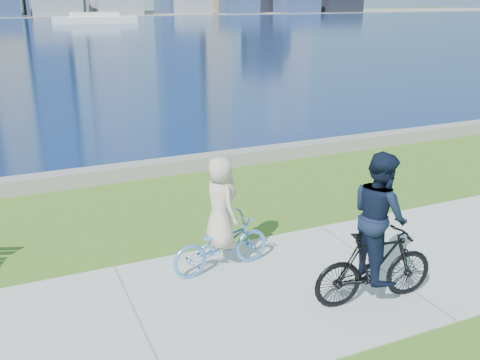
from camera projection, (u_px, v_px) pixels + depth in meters
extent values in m
plane|color=#3D661B|center=(140.00, 323.00, 7.34)|extent=(320.00, 320.00, 0.00)
cube|color=#ACADA7|center=(140.00, 323.00, 7.33)|extent=(80.00, 3.50, 0.02)
cube|color=gray|center=(75.00, 178.00, 12.63)|extent=(90.00, 0.50, 0.35)
cube|color=#0B1E4B|center=(5.00, 30.00, 69.50)|extent=(320.00, 131.00, 0.01)
cube|color=slate|center=(55.00, 2.00, 114.94)|extent=(9.93, 7.80, 6.10)
cube|color=slate|center=(118.00, 1.00, 121.68)|extent=(10.19, 6.64, 6.09)
cube|color=slate|center=(193.00, 5.00, 128.02)|extent=(7.50, 7.10, 4.32)
cube|color=navy|center=(239.00, 4.00, 132.95)|extent=(8.12, 7.53, 4.61)
cube|color=navy|center=(297.00, 4.00, 137.96)|extent=(9.89, 7.77, 4.43)
cube|color=black|center=(339.00, 5.00, 142.82)|extent=(10.54, 7.64, 4.05)
cube|color=white|center=(95.00, 20.00, 85.96)|extent=(13.02, 3.72, 1.12)
cube|color=white|center=(95.00, 14.00, 85.67)|extent=(7.44, 2.79, 0.65)
imported|color=#5FA4E9|center=(221.00, 244.00, 8.62)|extent=(0.78, 1.76, 0.89)
imported|color=beige|center=(220.00, 202.00, 8.38)|extent=(0.55, 0.78, 1.49)
imported|color=black|center=(375.00, 266.00, 7.67)|extent=(0.76, 1.92, 1.12)
imported|color=black|center=(379.00, 216.00, 7.41)|extent=(0.79, 0.96, 1.84)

